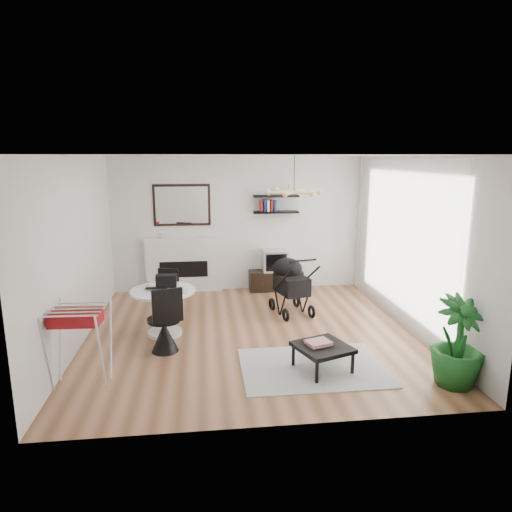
{
  "coord_description": "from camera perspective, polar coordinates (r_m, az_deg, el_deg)",
  "views": [
    {
      "loc": [
        -0.7,
        -6.61,
        2.68
      ],
      "look_at": [
        0.13,
        0.4,
        1.14
      ],
      "focal_mm": 32.0,
      "sensor_mm": 36.0,
      "label": 1
    }
  ],
  "objects": [
    {
      "name": "wall_right",
      "position": [
        7.46,
        18.8,
        1.37
      ],
      "size": [
        0.0,
        5.0,
        5.0
      ],
      "primitive_type": "plane",
      "rotation": [
        1.57,
        0.0,
        -1.57
      ],
      "color": "white",
      "rests_on": "floor"
    },
    {
      "name": "sheer_curtain",
      "position": [
        7.6,
        17.48,
        1.65
      ],
      "size": [
        0.04,
        3.6,
        2.6
      ],
      "primitive_type": "cube",
      "color": "white",
      "rests_on": "wall_right"
    },
    {
      "name": "shelf_lower",
      "position": [
        9.16,
        2.49,
        5.52
      ],
      "size": [
        0.9,
        0.25,
        0.04
      ],
      "primitive_type": "cube",
      "color": "black",
      "rests_on": "wall_back"
    },
    {
      "name": "dining_table",
      "position": [
        7.12,
        -11.49,
        -6.04
      ],
      "size": [
        0.98,
        0.98,
        0.71
      ],
      "color": "white",
      "rests_on": "floor"
    },
    {
      "name": "drinking_glass",
      "position": [
        7.16,
        -13.49,
        -3.56
      ],
      "size": [
        0.06,
        0.06,
        0.1
      ],
      "primitive_type": "cylinder",
      "color": "white",
      "rests_on": "dining_table"
    },
    {
      "name": "wall_left",
      "position": [
        6.98,
        -21.54,
        0.44
      ],
      "size": [
        0.0,
        5.0,
        5.0
      ],
      "primitive_type": "plane",
      "rotation": [
        1.57,
        0.0,
        1.57
      ],
      "color": "white",
      "rests_on": "floor"
    },
    {
      "name": "tv_console",
      "position": [
        9.36,
        2.48,
        -3.06
      ],
      "size": [
        1.08,
        0.38,
        0.41
      ],
      "primitive_type": "cube",
      "color": "black",
      "rests_on": "floor"
    },
    {
      "name": "crt_tv",
      "position": [
        9.25,
        2.36,
        -0.56
      ],
      "size": [
        0.5,
        0.43,
        0.43
      ],
      "color": "silver",
      "rests_on": "tv_console"
    },
    {
      "name": "pendant_lamp",
      "position": [
        7.07,
        4.77,
        7.96
      ],
      "size": [
        0.9,
        0.9,
        0.1
      ],
      "primitive_type": null,
      "color": "#DFC175",
      "rests_on": "ceiling"
    },
    {
      "name": "floor",
      "position": [
        7.17,
        -0.63,
        -9.66
      ],
      "size": [
        5.0,
        5.0,
        0.0
      ],
      "primitive_type": "plane",
      "color": "brown",
      "rests_on": "ground"
    },
    {
      "name": "stroller",
      "position": [
        7.98,
        4.3,
        -3.91
      ],
      "size": [
        0.71,
        0.94,
        1.07
      ],
      "rotation": [
        0.0,
        0.0,
        0.23
      ],
      "color": "black",
      "rests_on": "floor"
    },
    {
      "name": "newspaper",
      "position": [
        6.94,
        -9.95,
        -4.31
      ],
      "size": [
        0.36,
        0.3,
        0.01
      ],
      "primitive_type": "cube",
      "rotation": [
        0.0,
        0.0,
        -0.02
      ],
      "color": "silver",
      "rests_on": "dining_table"
    },
    {
      "name": "chair_near",
      "position": [
        6.55,
        -11.32,
        -9.21
      ],
      "size": [
        0.51,
        0.52,
        0.97
      ],
      "rotation": [
        0.0,
        0.0,
        3.5
      ],
      "color": "black",
      "rests_on": "floor"
    },
    {
      "name": "laptop",
      "position": [
        7.03,
        -12.38,
        -4.12
      ],
      "size": [
        0.33,
        0.21,
        0.03
      ],
      "primitive_type": "imported",
      "rotation": [
        0.0,
        0.0,
        -0.01
      ],
      "color": "black",
      "rests_on": "dining_table"
    },
    {
      "name": "black_bag",
      "position": [
        7.18,
        -11.15,
        -3.05
      ],
      "size": [
        0.32,
        0.19,
        0.19
      ],
      "primitive_type": "cube",
      "rotation": [
        0.0,
        0.0,
        0.01
      ],
      "color": "black",
      "rests_on": "dining_table"
    },
    {
      "name": "drying_rack",
      "position": [
        5.87,
        -21.16,
        -10.28
      ],
      "size": [
        0.67,
        0.63,
        0.97
      ],
      "rotation": [
        0.0,
        0.0,
        -0.04
      ],
      "color": "white",
      "rests_on": "floor"
    },
    {
      "name": "ceiling",
      "position": [
        6.65,
        -0.69,
        12.47
      ],
      "size": [
        5.0,
        5.0,
        0.0
      ],
      "primitive_type": "plane",
      "color": "white",
      "rests_on": "wall_back"
    },
    {
      "name": "chair_far",
      "position": [
        7.81,
        -11.22,
        -5.95
      ],
      "size": [
        0.44,
        0.45,
        0.84
      ],
      "rotation": [
        0.0,
        0.0,
        -0.34
      ],
      "color": "black",
      "rests_on": "floor"
    },
    {
      "name": "fireplace",
      "position": [
        9.26,
        -9.04,
        -0.3
      ],
      "size": [
        1.5,
        0.17,
        2.16
      ],
      "color": "white",
      "rests_on": "floor"
    },
    {
      "name": "coffee_table",
      "position": [
        5.97,
        8.33,
        -11.32
      ],
      "size": [
        0.81,
        0.81,
        0.32
      ],
      "rotation": [
        0.0,
        0.0,
        0.36
      ],
      "color": "black",
      "rests_on": "rug"
    },
    {
      "name": "potted_plant",
      "position": [
        5.96,
        23.9,
        -9.8
      ],
      "size": [
        0.76,
        0.76,
        1.09
      ],
      "primitive_type": "imported",
      "rotation": [
        0.0,
        0.0,
        0.28
      ],
      "color": "#195A1F",
      "rests_on": "floor"
    },
    {
      "name": "shelf_upper",
      "position": [
        9.13,
        2.51,
        7.51
      ],
      "size": [
        0.9,
        0.25,
        0.04
      ],
      "primitive_type": "cube",
      "color": "black",
      "rests_on": "wall_back"
    },
    {
      "name": "rug",
      "position": [
        6.14,
        7.1,
        -13.62
      ],
      "size": [
        1.85,
        1.34,
        0.01
      ],
      "primitive_type": "cube",
      "color": "#ACACAC",
      "rests_on": "floor"
    },
    {
      "name": "wall_back",
      "position": [
        9.23,
        -2.31,
        4.01
      ],
      "size": [
        5.0,
        0.0,
        5.0
      ],
      "primitive_type": "plane",
      "rotation": [
        1.57,
        0.0,
        0.0
      ],
      "color": "white",
      "rests_on": "floor"
    },
    {
      "name": "magazines",
      "position": [
        5.98,
        7.82,
        -10.68
      ],
      "size": [
        0.36,
        0.32,
        0.04
      ],
      "primitive_type": "cube",
      "rotation": [
        0.0,
        0.0,
        0.31
      ],
      "color": "#DD3741",
      "rests_on": "coffee_table"
    }
  ]
}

